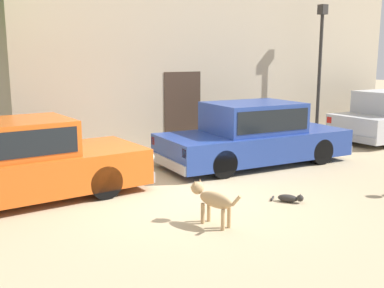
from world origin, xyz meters
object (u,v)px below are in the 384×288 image
(parked_sedan_nearest, at_px, (9,162))
(stray_cat, at_px, (290,198))
(street_lamp, at_px, (320,55))
(stray_dog_spotted, at_px, (212,199))
(parked_sedan_second, at_px, (254,134))

(parked_sedan_nearest, xyz_separation_m, stray_cat, (4.11, -2.59, -0.64))
(street_lamp, bearing_deg, parked_sedan_nearest, -170.57)
(stray_dog_spotted, distance_m, stray_cat, 1.79)
(parked_sedan_second, height_order, street_lamp, street_lamp)
(stray_dog_spotted, relative_size, stray_cat, 1.82)
(stray_dog_spotted, xyz_separation_m, stray_cat, (1.75, 0.16, -0.33))
(parked_sedan_nearest, xyz_separation_m, stray_dog_spotted, (2.35, -2.75, -0.30))
(stray_cat, bearing_deg, street_lamp, 92.47)
(parked_sedan_nearest, bearing_deg, stray_cat, -34.84)
(stray_cat, bearing_deg, parked_sedan_nearest, -159.12)
(parked_sedan_second, bearing_deg, street_lamp, 25.70)
(stray_dog_spotted, xyz_separation_m, street_lamp, (6.75, 4.26, 2.13))
(parked_sedan_second, bearing_deg, stray_cat, -112.81)
(stray_dog_spotted, bearing_deg, stray_cat, -99.32)
(parked_sedan_second, relative_size, stray_dog_spotted, 4.78)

